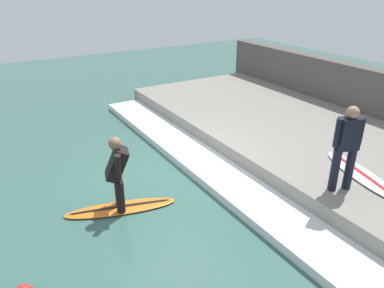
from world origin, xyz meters
TOP-DOWN VIEW (x-y plane):
  - ground_plane at (0.00, 0.00)m, footprint 28.00×28.00m
  - concrete_ledge at (3.59, 0.00)m, footprint 4.40×10.44m
  - back_wall at (6.04, 0.00)m, footprint 0.50×10.96m
  - wave_foam_crest at (0.89, 0.00)m, footprint 1.00×9.92m
  - surfboard_riding at (-1.31, -0.49)m, footprint 2.06×0.97m
  - surfer_riding at (-1.31, -0.49)m, footprint 0.52×0.62m
  - surfer_waiting_near at (2.02, -2.54)m, footprint 0.50×0.33m
  - surfboard_waiting_near at (2.77, -2.43)m, footprint 1.01×2.06m

SIDE VIEW (x-z plane):
  - ground_plane at x=0.00m, z-range 0.00..0.00m
  - surfboard_riding at x=-1.31m, z-range 0.00..0.06m
  - wave_foam_crest at x=0.89m, z-range 0.00..0.17m
  - concrete_ledge at x=3.59m, z-range 0.00..0.46m
  - surfboard_waiting_near at x=2.77m, z-range 0.46..0.53m
  - back_wall at x=6.04m, z-range 0.00..1.65m
  - surfer_riding at x=-1.31m, z-range 0.13..1.51m
  - surfer_waiting_near at x=2.02m, z-range 0.56..2.10m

